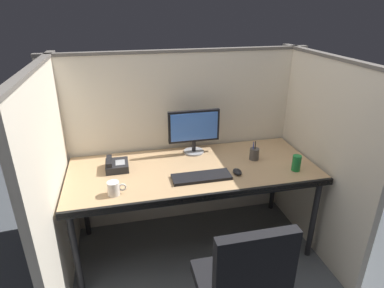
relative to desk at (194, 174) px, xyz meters
The scene contains 12 objects.
ground_plane 0.75m from the desk, 90.00° to the right, with size 8.00×8.00×0.00m, color #4C5156.
cubicle_partition_rear 0.47m from the desk, 90.00° to the left, with size 2.21×0.06×1.57m.
cubicle_partition_left 1.00m from the desk, behind, with size 0.06×1.41×1.57m.
cubicle_partition_right 1.00m from the desk, ahead, with size 0.06×1.41×1.57m.
desk is the anchor object (origin of this frame).
monitor_center 0.40m from the desk, 76.63° to the left, with size 0.43×0.17×0.37m.
keyboard_main 0.17m from the desk, 82.76° to the right, with size 0.43×0.15×0.02m, color black.
computer_mouse 0.34m from the desk, 27.42° to the right, with size 0.06×0.10×0.04m.
desk_phone 0.60m from the desk, 167.79° to the left, with size 0.17×0.19×0.09m.
soda_can 0.78m from the desk, 15.02° to the right, with size 0.07×0.07×0.12m, color #197233.
coffee_mug 0.65m from the desk, 158.37° to the right, with size 0.13×0.08×0.09m.
pen_cup 0.53m from the desk, ahead, with size 0.08×0.08×0.16m.
Camera 1 is at (-0.51, -1.85, 1.91)m, focal length 30.10 mm.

